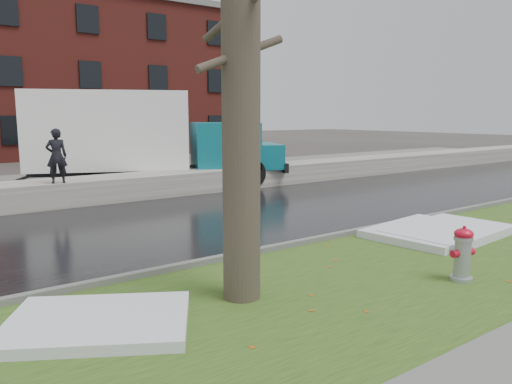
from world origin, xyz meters
TOP-DOWN VIEW (x-y plane):
  - ground at (0.00, 0.00)m, footprint 120.00×120.00m
  - verge at (0.00, -1.25)m, footprint 60.00×4.50m
  - road at (0.00, 4.50)m, footprint 60.00×7.00m
  - parking_lot at (0.00, 13.00)m, footprint 60.00×9.00m
  - curb at (0.00, 1.00)m, footprint 60.00×0.15m
  - snowbank at (0.00, 8.70)m, footprint 60.00×1.60m
  - brick_building at (2.00, 30.00)m, footprint 26.00×12.00m
  - bg_tree_right at (16.00, 24.00)m, footprint 1.40×1.62m
  - fire_hydrant at (1.34, -2.20)m, footprint 0.44×0.40m
  - tree at (-1.91, -0.72)m, footprint 1.39×1.66m
  - box_truck at (1.50, 10.63)m, footprint 10.27×5.68m
  - worker at (-2.11, 8.10)m, footprint 0.62×0.46m
  - snow_patch_near at (3.53, -0.10)m, footprint 2.81×2.28m
  - snow_patch_far at (-3.95, -0.52)m, footprint 2.71×2.49m
  - snow_patch_side at (3.87, -0.33)m, footprint 2.94×2.03m

SIDE VIEW (x-z plane):
  - ground at x=0.00m, z-range 0.00..0.00m
  - road at x=0.00m, z-range 0.00..0.03m
  - parking_lot at x=0.00m, z-range 0.00..0.03m
  - verge at x=0.00m, z-range 0.00..0.04m
  - curb at x=0.00m, z-range 0.00..0.14m
  - snow_patch_far at x=-3.95m, z-range 0.04..0.18m
  - snow_patch_near at x=3.53m, z-range 0.04..0.20m
  - snow_patch_side at x=3.87m, z-range 0.04..0.22m
  - snowbank at x=0.00m, z-range 0.00..0.75m
  - fire_hydrant at x=1.34m, z-range 0.07..0.96m
  - worker at x=-2.11m, z-range 0.75..2.29m
  - box_truck at x=1.50m, z-range 0.10..3.58m
  - bg_tree_right at x=16.00m, z-range 0.08..6.58m
  - tree at x=-1.91m, z-range 0.06..6.76m
  - brick_building at x=2.00m, z-range 0.00..10.00m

